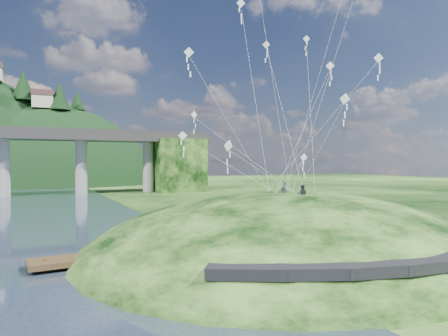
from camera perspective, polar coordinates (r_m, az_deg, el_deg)
name	(u,v)px	position (r m, az deg, el deg)	size (l,w,h in m)	color
ground	(210,269)	(29.03, -1.99, -14.21)	(320.00, 320.00, 0.00)	black
grass_hill	(288,270)	(34.93, 9.08, -14.14)	(36.00, 32.00, 13.00)	black
footpath	(400,259)	(25.23, 23.86, -11.76)	(22.29, 5.84, 0.83)	black
wooden_dock	(142,252)	(32.38, -11.68, -11.71)	(16.22, 3.58, 1.15)	#3A2918
kite_flyers	(295,183)	(32.74, 10.06, -2.18)	(1.48, 2.41, 1.83)	#272B34
kite_swarm	(285,48)	(36.26, 8.64, 16.65)	(18.62, 14.21, 20.84)	white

